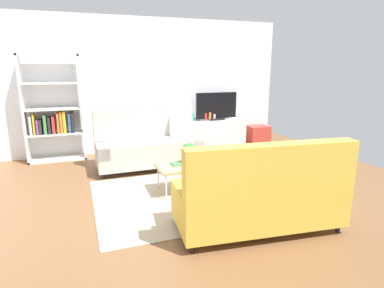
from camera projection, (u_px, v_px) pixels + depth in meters
name	position (u px, v px, depth m)	size (l,w,h in m)	color
ground_plane	(185.00, 191.00, 4.94)	(7.68, 7.68, 0.00)	brown
wall_far	(145.00, 86.00, 7.15)	(6.40, 0.12, 2.90)	silver
area_rug	(195.00, 195.00, 4.78)	(2.90, 2.20, 0.01)	tan
couch_beige	(148.00, 144.00, 6.04)	(1.91, 0.87, 1.10)	#B2ADA3
couch_green	(259.00, 195.00, 3.66)	(1.98, 1.03, 1.10)	gold
coffee_table	(194.00, 166.00, 4.88)	(1.10, 0.56, 0.42)	tan
tv_console	(216.00, 133.00, 7.63)	(1.40, 0.44, 0.64)	silver
tv	(216.00, 107.00, 7.46)	(1.00, 0.20, 0.64)	black
bookshelf	(53.00, 114.00, 6.34)	(1.10, 0.36, 2.10)	white
storage_trunk	(258.00, 135.00, 7.93)	(0.52, 0.40, 0.44)	#B2382D
potted_plant	(189.00, 153.00, 4.87)	(0.23, 0.23, 0.32)	brown
table_book_0	(179.00, 163.00, 4.87)	(0.24, 0.18, 0.03)	#3F8C4C
vase_0	(192.00, 117.00, 7.39)	(0.10, 0.10, 0.18)	#33B29E
vase_1	(198.00, 118.00, 7.45)	(0.09, 0.09, 0.13)	#33B29E
bottle_0	(206.00, 117.00, 7.41)	(0.05, 0.05, 0.18)	red
bottle_1	(210.00, 116.00, 7.44)	(0.06, 0.06, 0.19)	orange
bottle_2	(214.00, 117.00, 7.48)	(0.06, 0.06, 0.15)	silver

